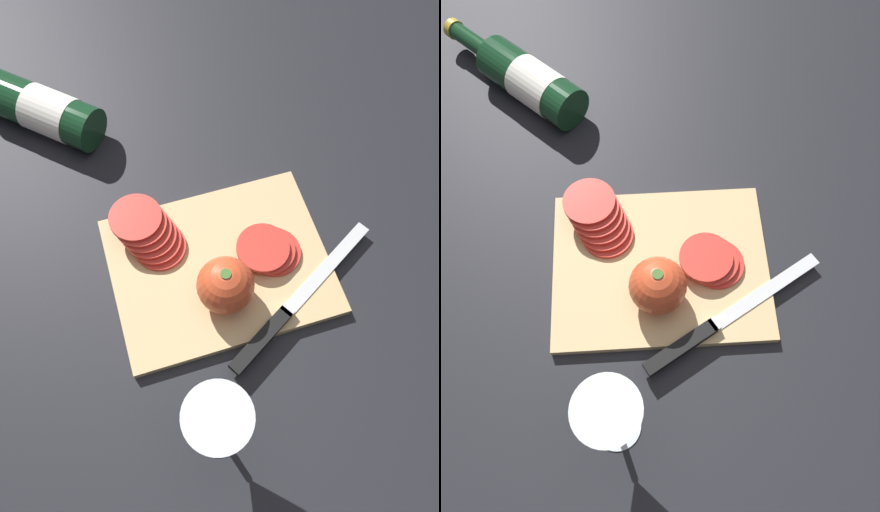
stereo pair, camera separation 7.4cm
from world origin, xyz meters
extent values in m
plane|color=black|center=(0.00, 0.00, 0.00)|extent=(3.00, 3.00, 0.00)
cube|color=tan|center=(0.04, -0.03, 0.01)|extent=(0.33, 0.26, 0.02)
cylinder|color=#14381E|center=(0.25, -0.39, 0.04)|extent=(0.20, 0.20, 0.08)
cone|color=#14381E|center=(0.33, -0.46, 0.04)|extent=(0.07, 0.07, 0.07)
cylinder|color=#14381E|center=(0.37, -0.50, 0.04)|extent=(0.08, 0.08, 0.03)
cylinder|color=#B29933|center=(0.40, -0.53, 0.04)|extent=(0.03, 0.04, 0.04)
cylinder|color=white|center=(0.24, -0.37, 0.04)|extent=(0.12, 0.12, 0.08)
cylinder|color=silver|center=(0.11, 0.20, 0.00)|extent=(0.07, 0.07, 0.00)
cylinder|color=silver|center=(0.11, 0.20, 0.04)|extent=(0.01, 0.01, 0.07)
cone|color=silver|center=(0.11, 0.20, 0.11)|extent=(0.08, 0.08, 0.08)
cone|color=#DBCC84|center=(0.11, 0.20, 0.09)|extent=(0.03, 0.03, 0.03)
sphere|color=#DB4C28|center=(0.05, 0.02, 0.06)|extent=(0.08, 0.08, 0.08)
cylinder|color=#47702D|center=(0.05, 0.02, 0.10)|extent=(0.02, 0.02, 0.01)
cube|color=silver|center=(-0.12, 0.03, 0.02)|extent=(0.18, 0.12, 0.00)
cube|color=silver|center=(-0.03, 0.08, 0.02)|extent=(0.02, 0.02, 0.01)
cube|color=black|center=(0.02, 0.11, 0.02)|extent=(0.11, 0.08, 0.01)
cylinder|color=red|center=(0.12, -0.08, 0.02)|extent=(0.08, 0.08, 0.01)
cylinder|color=red|center=(0.12, -0.09, 0.03)|extent=(0.08, 0.08, 0.01)
cylinder|color=red|center=(0.13, -0.10, 0.03)|extent=(0.08, 0.08, 0.01)
cylinder|color=red|center=(0.13, -0.11, 0.04)|extent=(0.08, 0.08, 0.01)
cylinder|color=red|center=(0.14, -0.11, 0.05)|extent=(0.08, 0.08, 0.01)
cylinder|color=red|center=(0.14, -0.12, 0.05)|extent=(0.08, 0.08, 0.01)
cylinder|color=red|center=(-0.05, -0.02, 0.02)|extent=(0.08, 0.08, 0.01)
cylinder|color=red|center=(-0.04, -0.02, 0.03)|extent=(0.08, 0.08, 0.01)
cylinder|color=red|center=(-0.03, -0.03, 0.03)|extent=(0.08, 0.08, 0.01)
camera|label=1|loc=(0.13, 0.27, 0.72)|focal=35.00mm
camera|label=2|loc=(0.06, 0.28, 0.72)|focal=35.00mm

